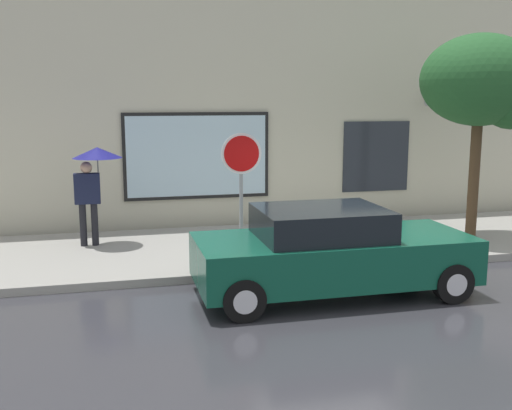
{
  "coord_description": "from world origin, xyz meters",
  "views": [
    {
      "loc": [
        -3.6,
        -8.96,
        3.17
      ],
      "look_at": [
        -0.97,
        1.8,
        1.2
      ],
      "focal_mm": 42.09,
      "sensor_mm": 36.0,
      "label": 1
    }
  ],
  "objects_px": {
    "street_tree": "(487,84)",
    "stop_sign": "(241,171)",
    "fire_hydrant": "(337,239)",
    "parked_car": "(331,252)",
    "pedestrian_with_umbrella": "(94,168)"
  },
  "relations": [
    {
      "from": "pedestrian_with_umbrella",
      "to": "stop_sign",
      "type": "distance_m",
      "value": 3.27
    },
    {
      "from": "pedestrian_with_umbrella",
      "to": "street_tree",
      "type": "height_order",
      "value": "street_tree"
    },
    {
      "from": "pedestrian_with_umbrella",
      "to": "street_tree",
      "type": "xyz_separation_m",
      "value": [
        8.07,
        -1.35,
        1.7
      ]
    },
    {
      "from": "fire_hydrant",
      "to": "parked_car",
      "type": "bearing_deg",
      "value": -114.42
    },
    {
      "from": "pedestrian_with_umbrella",
      "to": "street_tree",
      "type": "distance_m",
      "value": 8.36
    },
    {
      "from": "fire_hydrant",
      "to": "street_tree",
      "type": "height_order",
      "value": "street_tree"
    },
    {
      "from": "parked_car",
      "to": "fire_hydrant",
      "type": "height_order",
      "value": "parked_car"
    },
    {
      "from": "pedestrian_with_umbrella",
      "to": "street_tree",
      "type": "bearing_deg",
      "value": -9.5
    },
    {
      "from": "street_tree",
      "to": "stop_sign",
      "type": "bearing_deg",
      "value": -174.58
    },
    {
      "from": "pedestrian_with_umbrella",
      "to": "stop_sign",
      "type": "bearing_deg",
      "value": -34.73
    },
    {
      "from": "fire_hydrant",
      "to": "street_tree",
      "type": "xyz_separation_m",
      "value": [
        3.57,
        0.75,
        2.96
      ]
    },
    {
      "from": "fire_hydrant",
      "to": "street_tree",
      "type": "distance_m",
      "value": 4.7
    },
    {
      "from": "street_tree",
      "to": "stop_sign",
      "type": "xyz_separation_m",
      "value": [
        -5.39,
        -0.51,
        -1.62
      ]
    },
    {
      "from": "parked_car",
      "to": "fire_hydrant",
      "type": "distance_m",
      "value": 1.83
    },
    {
      "from": "parked_car",
      "to": "stop_sign",
      "type": "xyz_separation_m",
      "value": [
        -1.07,
        1.9,
        1.13
      ]
    }
  ]
}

